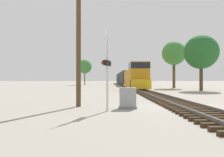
{
  "coord_description": "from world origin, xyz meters",
  "views": [
    {
      "loc": [
        -4.59,
        -13.47,
        1.72
      ],
      "look_at": [
        -4.29,
        9.8,
        1.81
      ],
      "focal_mm": 35.0,
      "sensor_mm": 36.0,
      "label": 1
    }
  ],
  "objects_px": {
    "relay_cabinet": "(128,98)",
    "tree_mid_background": "(174,54)",
    "crossing_signal_near": "(107,65)",
    "tree_far_right": "(201,52)",
    "freight_train": "(125,78)",
    "tree_deep_background": "(85,67)",
    "utility_pole": "(79,29)"
  },
  "relations": [
    {
      "from": "tree_far_right",
      "to": "tree_deep_background",
      "type": "height_order",
      "value": "tree_far_right"
    },
    {
      "from": "freight_train",
      "to": "tree_mid_background",
      "type": "bearing_deg",
      "value": -69.38
    },
    {
      "from": "crossing_signal_near",
      "to": "tree_deep_background",
      "type": "bearing_deg",
      "value": -156.88
    },
    {
      "from": "freight_train",
      "to": "tree_mid_background",
      "type": "xyz_separation_m",
      "value": [
        8.09,
        -21.49,
        4.8
      ]
    },
    {
      "from": "utility_pole",
      "to": "relay_cabinet",
      "type": "bearing_deg",
      "value": -17.57
    },
    {
      "from": "tree_deep_background",
      "to": "tree_far_right",
      "type": "bearing_deg",
      "value": -55.68
    },
    {
      "from": "crossing_signal_near",
      "to": "tree_deep_background",
      "type": "relative_size",
      "value": 0.57
    },
    {
      "from": "relay_cabinet",
      "to": "tree_far_right",
      "type": "distance_m",
      "value": 24.81
    },
    {
      "from": "crossing_signal_near",
      "to": "utility_pole",
      "type": "height_order",
      "value": "utility_pole"
    },
    {
      "from": "freight_train",
      "to": "tree_deep_background",
      "type": "relative_size",
      "value": 8.82
    },
    {
      "from": "freight_train",
      "to": "utility_pole",
      "type": "xyz_separation_m",
      "value": [
        -6.53,
        -50.2,
        2.95
      ]
    },
    {
      "from": "utility_pole",
      "to": "tree_far_right",
      "type": "height_order",
      "value": "utility_pole"
    },
    {
      "from": "relay_cabinet",
      "to": "tree_mid_background",
      "type": "distance_m",
      "value": 32.45
    },
    {
      "from": "utility_pole",
      "to": "tree_deep_background",
      "type": "height_order",
      "value": "utility_pole"
    },
    {
      "from": "crossing_signal_near",
      "to": "tree_far_right",
      "type": "distance_m",
      "value": 26.05
    },
    {
      "from": "freight_train",
      "to": "crossing_signal_near",
      "type": "bearing_deg",
      "value": -95.17
    },
    {
      "from": "crossing_signal_near",
      "to": "tree_far_right",
      "type": "relative_size",
      "value": 0.51
    },
    {
      "from": "freight_train",
      "to": "tree_mid_background",
      "type": "distance_m",
      "value": 23.46
    },
    {
      "from": "crossing_signal_near",
      "to": "tree_deep_background",
      "type": "distance_m",
      "value": 53.44
    },
    {
      "from": "freight_train",
      "to": "utility_pole",
      "type": "distance_m",
      "value": 50.71
    },
    {
      "from": "freight_train",
      "to": "crossing_signal_near",
      "type": "distance_m",
      "value": 52.47
    },
    {
      "from": "relay_cabinet",
      "to": "tree_far_right",
      "type": "bearing_deg",
      "value": 57.49
    },
    {
      "from": "crossing_signal_near",
      "to": "relay_cabinet",
      "type": "relative_size",
      "value": 3.5
    },
    {
      "from": "utility_pole",
      "to": "tree_mid_background",
      "type": "relative_size",
      "value": 1.05
    },
    {
      "from": "freight_train",
      "to": "tree_deep_background",
      "type": "height_order",
      "value": "tree_deep_background"
    },
    {
      "from": "freight_train",
      "to": "tree_mid_background",
      "type": "relative_size",
      "value": 7.33
    },
    {
      "from": "relay_cabinet",
      "to": "utility_pole",
      "type": "distance_m",
      "value": 5.36
    },
    {
      "from": "relay_cabinet",
      "to": "utility_pole",
      "type": "xyz_separation_m",
      "value": [
        -3.03,
        0.96,
        4.32
      ]
    },
    {
      "from": "freight_train",
      "to": "tree_far_right",
      "type": "height_order",
      "value": "tree_far_right"
    },
    {
      "from": "crossing_signal_near",
      "to": "tree_deep_background",
      "type": "xyz_separation_m",
      "value": [
        -7.13,
        52.87,
        3.02
      ]
    },
    {
      "from": "tree_far_right",
      "to": "relay_cabinet",
      "type": "bearing_deg",
      "value": -122.51
    },
    {
      "from": "freight_train",
      "to": "relay_cabinet",
      "type": "bearing_deg",
      "value": -93.92
    }
  ]
}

